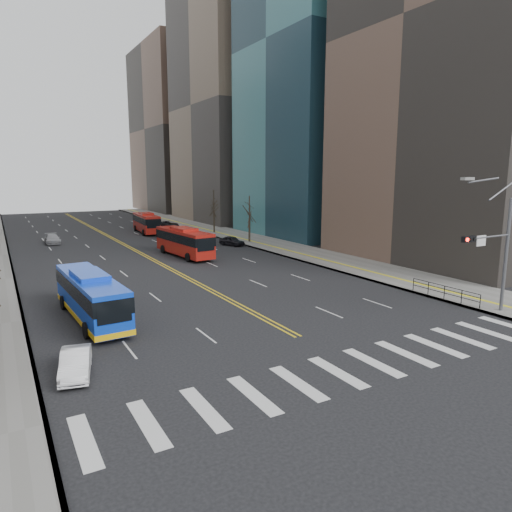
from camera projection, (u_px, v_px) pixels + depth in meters
ground at (356, 367)px, 22.94m from camera, size 220.00×220.00×0.00m
sidewalk_right at (242, 237)px, 69.93m from camera, size 7.00×130.00×0.15m
crosswalk at (356, 367)px, 22.94m from camera, size 26.70×4.00×0.01m
centerline at (111, 238)px, 69.94m from camera, size 0.55×100.00×0.01m
office_towers at (86, 88)px, 77.32m from camera, size 83.00×134.00×58.00m
signal_mast at (494, 246)px, 30.51m from camera, size 5.37×0.37×9.39m
pedestrian_railing at (444, 290)px, 34.91m from camera, size 0.06×6.06×1.02m
street_trees at (82, 219)px, 48.10m from camera, size 35.20×47.20×7.60m
blue_bus at (91, 295)px, 30.17m from camera, size 3.04×11.15×3.24m
red_bus_near at (184, 240)px, 53.65m from camera, size 3.39×10.93×3.42m
red_bus_far at (146, 222)px, 75.22m from camera, size 3.30×10.74×3.37m
car_white at (76, 363)px, 21.92m from camera, size 2.09×3.99×1.25m
car_dark_mid at (232, 241)px, 61.91m from camera, size 2.76×4.11×1.30m
car_silver at (52, 239)px, 63.66m from camera, size 1.95×4.65×1.34m
car_dark_far at (169, 224)px, 82.83m from camera, size 3.35×4.83×1.23m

